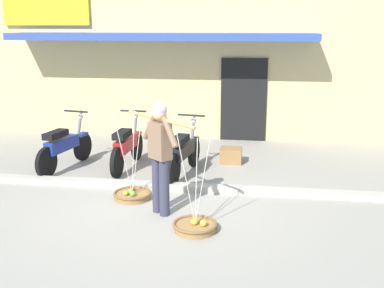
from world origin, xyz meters
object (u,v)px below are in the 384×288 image
(wooden_crate, at_px, (231,155))
(motorcycle_second_in_row, at_px, (127,146))
(fruit_basket_right_side, at_px, (195,226))
(fruit_basket_left_side, at_px, (132,194))
(fruit_vendor, at_px, (160,151))
(motorcycle_nearest_shop, at_px, (64,147))
(motorcycle_third_in_row, at_px, (184,152))

(wooden_crate, bearing_deg, motorcycle_second_in_row, -161.46)
(wooden_crate, bearing_deg, fruit_basket_right_side, -94.69)
(fruit_basket_left_side, bearing_deg, fruit_basket_right_side, -41.88)
(fruit_vendor, distance_m, wooden_crate, 3.05)
(fruit_basket_left_side, height_order, wooden_crate, fruit_basket_left_side)
(fruit_basket_right_side, height_order, wooden_crate, fruit_basket_right_side)
(motorcycle_nearest_shop, bearing_deg, fruit_vendor, -39.55)
(fruit_basket_right_side, xyz_separation_m, wooden_crate, (0.27, 3.34, 0.09))
(fruit_vendor, distance_m, fruit_basket_right_side, 1.20)
(fruit_vendor, bearing_deg, motorcycle_third_in_row, 88.65)
(fruit_basket_left_side, height_order, motorcycle_second_in_row, fruit_basket_left_side)
(motorcycle_nearest_shop, bearing_deg, fruit_basket_left_side, -38.75)
(fruit_basket_right_side, relative_size, motorcycle_third_in_row, 0.80)
(motorcycle_third_in_row, bearing_deg, fruit_vendor, -91.35)
(fruit_vendor, xyz_separation_m, fruit_basket_left_side, (-0.59, 0.53, -0.90))
(fruit_basket_left_side, distance_m, wooden_crate, 2.71)
(fruit_basket_left_side, relative_size, motorcycle_nearest_shop, 0.81)
(fruit_vendor, relative_size, fruit_basket_right_side, 1.17)
(fruit_basket_right_side, distance_m, motorcycle_third_in_row, 2.48)
(motorcycle_nearest_shop, bearing_deg, motorcycle_third_in_row, -2.05)
(motorcycle_second_in_row, distance_m, motorcycle_third_in_row, 1.21)
(fruit_vendor, height_order, wooden_crate, fruit_vendor)
(fruit_vendor, xyz_separation_m, motorcycle_second_in_row, (-1.14, 2.14, -0.52))
(wooden_crate, bearing_deg, fruit_basket_left_side, -122.66)
(fruit_basket_right_side, height_order, motorcycle_second_in_row, fruit_basket_right_side)
(motorcycle_nearest_shop, xyz_separation_m, motorcycle_third_in_row, (2.39, -0.09, 0.00))
(fruit_vendor, relative_size, wooden_crate, 3.85)
(fruit_basket_right_side, relative_size, motorcycle_nearest_shop, 0.81)
(motorcycle_nearest_shop, bearing_deg, wooden_crate, 15.21)
(fruit_vendor, bearing_deg, fruit_basket_right_side, -41.94)
(fruit_vendor, relative_size, motorcycle_third_in_row, 0.94)
(motorcycle_second_in_row, xyz_separation_m, wooden_crate, (2.00, 0.67, -0.29))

